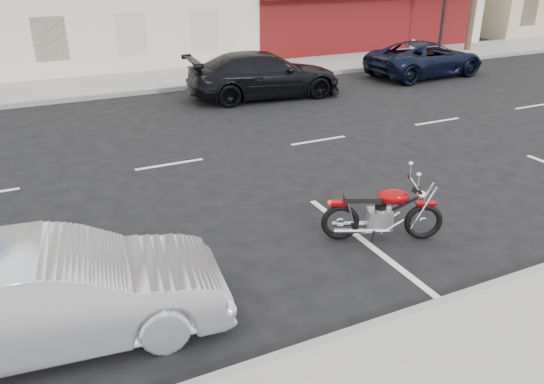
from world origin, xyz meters
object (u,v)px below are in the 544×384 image
at_px(sedan_silver, 57,295).
at_px(suv_far, 426,59).
at_px(traffic_light, 446,0).
at_px(car_far, 264,75).
at_px(fire_hydrant, 413,47).
at_px(motorcycle, 426,214).

xyz_separation_m(sedan_silver, suv_far, (14.75, 10.60, 0.00)).
height_order(traffic_light, car_far, traffic_light).
distance_m(fire_hydrant, sedan_silver, 21.87).
relative_size(suv_far, car_far, 0.94).
bearing_deg(motorcycle, suv_far, 74.25).
height_order(traffic_light, fire_hydrant, traffic_light).
bearing_deg(fire_hydrant, motorcycle, -128.61).
distance_m(sedan_silver, suv_far, 18.16).
bearing_deg(fire_hydrant, sedan_silver, -140.45).
bearing_deg(car_far, motorcycle, 175.54).
height_order(traffic_light, sedan_silver, traffic_light).
distance_m(fire_hydrant, suv_far, 3.94).
bearing_deg(traffic_light, motorcycle, -132.56).
height_order(fire_hydrant, motorcycle, motorcycle).
relative_size(traffic_light, motorcycle, 1.98).
bearing_deg(suv_far, motorcycle, 136.10).
xyz_separation_m(traffic_light, car_far, (-10.82, -3.50, -1.80)).
relative_size(fire_hydrant, car_far, 0.14).
bearing_deg(car_far, sedan_silver, 148.80).
bearing_deg(suv_far, sedan_silver, 122.17).
height_order(motorcycle, car_far, car_far).
bearing_deg(fire_hydrant, suv_far, -122.41).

